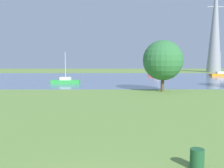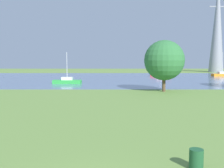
% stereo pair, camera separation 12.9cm
% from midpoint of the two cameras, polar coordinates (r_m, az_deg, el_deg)
% --- Properties ---
extents(ground_plane, '(160.00, 160.00, 0.00)m').
position_cam_midpoint_polar(ground_plane, '(29.86, -1.31, -2.94)').
color(ground_plane, olive).
extents(litter_bin, '(0.56, 0.56, 0.80)m').
position_cam_midpoint_polar(litter_bin, '(11.68, 17.32, -14.74)').
color(litter_bin, '#1E512D').
rests_on(litter_bin, ground).
extents(water_surface, '(140.00, 40.00, 0.02)m').
position_cam_midpoint_polar(water_surface, '(57.70, -0.77, 1.17)').
color(water_surface, slate).
rests_on(water_surface, ground).
extents(sailboat_orange, '(4.96, 2.17, 5.71)m').
position_cam_midpoint_polar(sailboat_orange, '(69.72, 21.86, 1.88)').
color(sailboat_orange, orange).
rests_on(sailboat_orange, water_surface).
extents(sailboat_green, '(4.87, 1.75, 5.31)m').
position_cam_midpoint_polar(sailboat_green, '(46.88, -9.48, 0.62)').
color(sailboat_green, green).
rests_on(sailboat_green, water_surface).
extents(sailboat_red, '(5.02, 2.70, 6.74)m').
position_cam_midpoint_polar(sailboat_red, '(65.88, 10.00, 2.02)').
color(sailboat_red, red).
rests_on(sailboat_red, water_surface).
extents(tree_west_far, '(5.20, 5.20, 6.66)m').
position_cam_midpoint_polar(tree_west_far, '(35.86, 10.76, 4.88)').
color(tree_west_far, brown).
rests_on(tree_west_far, ground).
extents(electricity_pylon, '(6.40, 4.40, 28.26)m').
position_cam_midpoint_polar(electricity_pylon, '(89.55, 21.00, 11.41)').
color(electricity_pylon, gray).
rests_on(electricity_pylon, ground).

